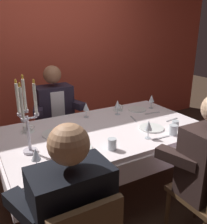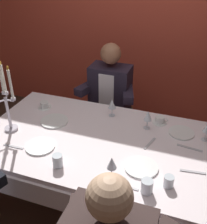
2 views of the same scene
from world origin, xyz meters
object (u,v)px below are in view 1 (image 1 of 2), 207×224
object	(u,v)px
dinner_plate_1	(151,128)
wine_glass_1	(149,126)
dinner_plate_2	(78,148)
coffee_cup_1	(118,108)
wine_glass_4	(86,107)
dinner_plate_0	(137,109)
water_tumbler_1	(175,125)
coffee_cup_0	(27,129)
wine_glass_0	(118,105)
candelabra	(27,119)
seated_diner_0	(73,212)
dining_table	(105,140)
water_tumbler_2	(173,130)
dinner_plate_3	(55,134)
wine_glass_2	(36,155)
seated_diner_1	(54,107)
water_tumbler_0	(112,144)
wine_glass_3	(152,99)

from	to	relation	value
dinner_plate_1	wine_glass_1	bearing A→B (deg)	-137.53
dinner_plate_2	coffee_cup_1	xyz separation A→B (m)	(0.79, 0.65, 0.02)
wine_glass_1	wine_glass_4	bearing A→B (deg)	108.02
dinner_plate_0	water_tumbler_1	distance (m)	0.62
coffee_cup_0	wine_glass_1	bearing A→B (deg)	-36.98
wine_glass_0	wine_glass_4	bearing A→B (deg)	164.89
candelabra	dinner_plate_2	world-z (taller)	candelabra
seated_diner_0	dinner_plate_0	bearing A→B (deg)	42.20
dining_table	coffee_cup_1	distance (m)	0.59
water_tumbler_2	coffee_cup_1	bearing A→B (deg)	94.25
dinner_plate_3	wine_glass_2	bearing A→B (deg)	-121.00
dinner_plate_3	wine_glass_2	size ratio (longest dim) A/B	1.45
dinner_plate_1	coffee_cup_0	xyz separation A→B (m)	(-1.05, 0.51, 0.02)
seated_diner_1	water_tumbler_0	bearing A→B (deg)	-88.03
dinner_plate_2	water_tumbler_2	world-z (taller)	water_tumbler_2
wine_glass_0	candelabra	bearing A→B (deg)	-159.24
water_tumbler_0	wine_glass_0	bearing A→B (deg)	54.58
wine_glass_3	wine_glass_4	bearing A→B (deg)	172.70
water_tumbler_1	wine_glass_3	bearing A→B (deg)	71.51
water_tumbler_1	coffee_cup_0	world-z (taller)	water_tumbler_1
coffee_cup_0	seated_diner_0	bearing A→B (deg)	-92.25
dinner_plate_1	wine_glass_3	xyz separation A→B (m)	(0.40, 0.49, 0.11)
dinner_plate_1	wine_glass_3	world-z (taller)	wine_glass_3
dining_table	wine_glass_2	world-z (taller)	wine_glass_2
dinner_plate_2	wine_glass_4	distance (m)	0.73
dinner_plate_1	dinner_plate_2	bearing A→B (deg)	-177.70
seated_diner_1	wine_glass_4	bearing A→B (deg)	-70.15
dining_table	wine_glass_4	distance (m)	0.44
dining_table	dinner_plate_3	distance (m)	0.48
wine_glass_0	dinner_plate_2	bearing A→B (deg)	-143.17
dinner_plate_1	wine_glass_0	world-z (taller)	wine_glass_0
seated_diner_0	wine_glass_2	bearing A→B (deg)	96.28
coffee_cup_0	seated_diner_0	distance (m)	1.19
wine_glass_4	seated_diner_1	bearing A→B (deg)	109.85
dinner_plate_0	water_tumbler_2	xyz separation A→B (m)	(-0.13, -0.72, 0.04)
dinner_plate_2	seated_diner_1	bearing A→B (deg)	80.76
dinner_plate_3	coffee_cup_1	xyz separation A→B (m)	(0.86, 0.29, 0.02)
dinner_plate_2	water_tumbler_0	bearing A→B (deg)	-32.38
water_tumbler_1	dinner_plate_3	bearing A→B (deg)	157.53
wine_glass_3	water_tumbler_0	xyz separation A→B (m)	(-0.95, -0.66, -0.07)
dinner_plate_2	wine_glass_4	xyz separation A→B (m)	(0.37, 0.62, 0.11)
water_tumbler_0	wine_glass_3	bearing A→B (deg)	35.03
dinner_plate_2	wine_glass_0	world-z (taller)	wine_glass_0
dinner_plate_3	coffee_cup_1	world-z (taller)	coffee_cup_1
dinner_plate_2	coffee_cup_0	size ratio (longest dim) A/B	1.69
water_tumbler_1	coffee_cup_0	xyz separation A→B (m)	(-1.25, 0.62, -0.01)
coffee_cup_1	wine_glass_1	bearing A→B (deg)	-103.53
water_tumbler_1	wine_glass_2	bearing A→B (deg)	-176.90
dining_table	water_tumbler_1	world-z (taller)	water_tumbler_1
dinner_plate_1	dinner_plate_3	size ratio (longest dim) A/B	0.99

